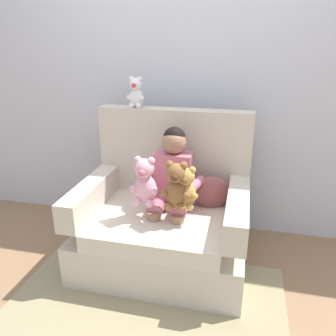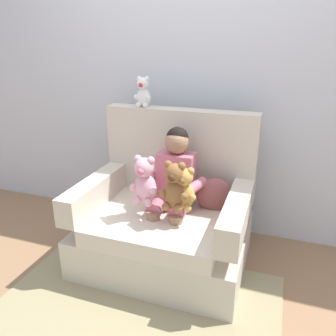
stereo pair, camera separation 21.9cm
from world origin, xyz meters
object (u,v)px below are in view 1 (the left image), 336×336
plush_pink (145,182)px  plush_white_on_backrest (136,93)px  throw_pillow (212,193)px  seated_child (172,181)px  plush_honey (186,189)px  armchair (165,219)px  plush_brown (176,187)px

plush_pink → plush_white_on_backrest: (-0.20, 0.48, 0.50)m
plush_white_on_backrest → throw_pillow: 0.93m
seated_child → plush_honey: (0.13, -0.18, 0.03)m
armchair → plush_white_on_backrest: 0.96m
seated_child → plush_white_on_backrest: plush_white_on_backrest is taller
armchair → plush_pink: 0.41m
plush_brown → throw_pillow: (0.20, 0.30, -0.16)m
plush_honey → plush_brown: bearing=-170.6°
armchair → plush_white_on_backrest: plush_white_on_backrest is taller
plush_pink → plush_white_on_backrest: plush_white_on_backrest is taller
plush_brown → plush_pink: bearing=156.1°
seated_child → plush_pink: bearing=-119.4°
armchair → plush_white_on_backrest: (-0.30, 0.31, 0.86)m
armchair → plush_brown: (0.12, -0.19, 0.35)m
plush_pink → plush_white_on_backrest: size_ratio=1.44×
plush_honey → plush_pink: size_ratio=0.87×
throw_pillow → plush_honey: bearing=-117.8°
plush_pink → plush_brown: plush_pink is taller
plush_honey → throw_pillow: bearing=48.2°
seated_child → throw_pillow: (0.28, 0.10, -0.11)m
throw_pillow → seated_child: bearing=-160.8°
plush_honey → throw_pillow: (0.14, 0.27, -0.14)m
plush_pink → plush_honey: bearing=0.7°
armchair → plush_brown: bearing=-57.7°
plush_honey → plush_white_on_backrest: (-0.48, 0.48, 0.52)m
seated_child → plush_honey: size_ratio=2.87×
plush_brown → armchair: bearing=103.1°
armchair → plush_pink: size_ratio=3.53×
plush_honey → plush_pink: 0.27m
plush_pink → plush_white_on_backrest: 0.73m
seated_child → plush_white_on_backrest: bearing=146.8°
seated_child → plush_pink: size_ratio=2.49×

